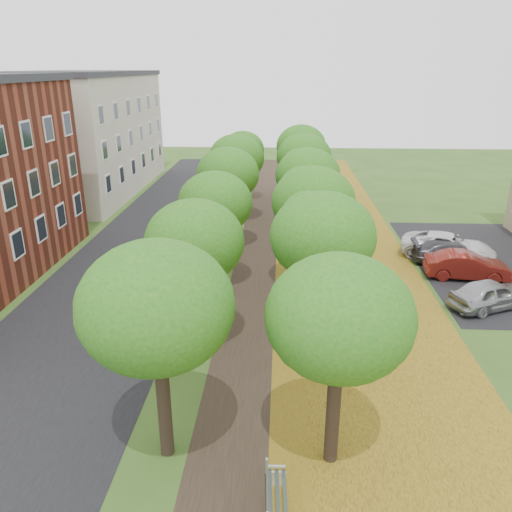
# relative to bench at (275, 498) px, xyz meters

# --- Properties ---
(ground) EXTENTS (120.00, 120.00, 0.00)m
(ground) POSITION_rel_bench_xyz_m (-1.02, 1.95, -0.46)
(ground) COLOR #2D4C19
(ground) RESTS_ON ground
(street_asphalt) EXTENTS (8.00, 70.00, 0.01)m
(street_asphalt) POSITION_rel_bench_xyz_m (-8.52, 16.95, -0.46)
(street_asphalt) COLOR black
(street_asphalt) RESTS_ON ground
(footpath) EXTENTS (3.20, 70.00, 0.01)m
(footpath) POSITION_rel_bench_xyz_m (-1.02, 16.95, -0.46)
(footpath) COLOR black
(footpath) RESTS_ON ground
(leaf_verge) EXTENTS (7.50, 70.00, 0.01)m
(leaf_verge) POSITION_rel_bench_xyz_m (3.98, 16.95, -0.46)
(leaf_verge) COLOR olive
(leaf_verge) RESTS_ON ground
(parking_lot) EXTENTS (9.00, 16.00, 0.01)m
(parking_lot) POSITION_rel_bench_xyz_m (12.48, 17.95, -0.46)
(parking_lot) COLOR black
(parking_lot) RESTS_ON ground
(tree_row_west) EXTENTS (3.85, 33.85, 6.24)m
(tree_row_west) POSITION_rel_bench_xyz_m (-3.22, 16.95, 4.10)
(tree_row_west) COLOR black
(tree_row_west) RESTS_ON ground
(tree_row_east) EXTENTS (3.85, 33.85, 6.24)m
(tree_row_east) POSITION_rel_bench_xyz_m (1.58, 16.95, 4.10)
(tree_row_east) COLOR black
(tree_row_east) RESTS_ON ground
(building_cream) EXTENTS (10.30, 20.30, 10.40)m
(building_cream) POSITION_rel_bench_xyz_m (-18.02, 34.95, 4.75)
(building_cream) COLOR beige
(building_cream) RESTS_ON ground
(bench) EXTENTS (0.63, 1.91, 0.89)m
(bench) POSITION_rel_bench_xyz_m (0.00, 0.00, 0.00)
(bench) COLOR #2B362E
(bench) RESTS_ON ground
(car_silver) EXTENTS (4.46, 3.19, 1.41)m
(car_silver) POSITION_rel_bench_xyz_m (9.98, 12.16, 0.24)
(car_silver) COLOR #A4A4A9
(car_silver) RESTS_ON ground
(car_red) EXTENTS (4.51, 1.98, 1.44)m
(car_red) POSITION_rel_bench_xyz_m (10.07, 15.72, 0.26)
(car_red) COLOR maroon
(car_red) RESTS_ON ground
(car_grey) EXTENTS (4.64, 2.03, 1.33)m
(car_grey) POSITION_rel_bench_xyz_m (9.98, 17.91, 0.20)
(car_grey) COLOR #353439
(car_grey) RESTS_ON ground
(car_white) EXTENTS (5.90, 4.29, 1.49)m
(car_white) POSITION_rel_bench_xyz_m (9.98, 18.73, 0.28)
(car_white) COLOR silver
(car_white) RESTS_ON ground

